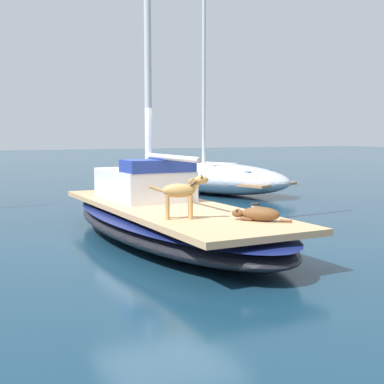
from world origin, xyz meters
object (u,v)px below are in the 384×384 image
Objects in this scene: sailboat_main at (168,223)px; moored_boat_starboard_side at (216,177)px; dog_tan at (182,192)px; deck_winch at (255,210)px; dog_brown at (259,214)px.

moored_boat_starboard_side is at bearing 54.16° from sailboat_main.
sailboat_main is 8.10× the size of dog_tan.
sailboat_main is 34.63× the size of deck_winch.
moored_boat_starboard_side reaches higher than sailboat_main.
dog_tan is at bearing 166.71° from deck_winch.
deck_winch is at bearing -67.68° from sailboat_main.
dog_tan is (-0.45, -1.53, 0.75)m from sailboat_main.
dog_brown is 0.50m from deck_winch.
sailboat_main is 2.35m from dog_brown.
sailboat_main is 0.88× the size of moored_boat_starboard_side.
dog_tan is at bearing -106.26° from sailboat_main.
sailboat_main is at bearing 73.74° from dog_tan.
deck_winch reaches higher than sailboat_main.
deck_winch is (1.19, -0.28, -0.32)m from dog_tan.
moored_boat_starboard_side is (4.69, 6.50, 0.22)m from sailboat_main.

